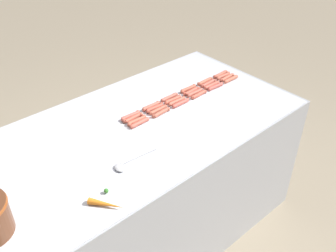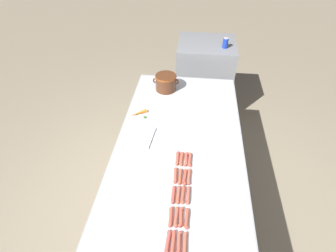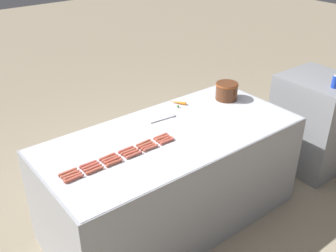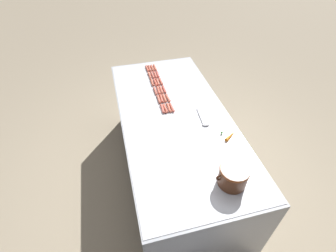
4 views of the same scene
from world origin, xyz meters
name	(u,v)px [view 1 (image 1 of 4)]	position (x,y,z in m)	size (l,w,h in m)	color
ground_plane	(132,236)	(0.00, 0.00, 0.00)	(20.00, 20.00, 0.00)	gray
griddle_counter	(128,190)	(0.00, 0.00, 0.46)	(1.05, 2.24, 0.92)	#9EA0A5
hot_dog_0	(231,79)	(0.00, -0.94, 0.93)	(0.03, 0.14, 0.03)	#BA5A42
hot_dog_1	(215,86)	(0.00, -0.78, 0.93)	(0.03, 0.14, 0.03)	#B95046
hot_dog_2	(199,95)	(0.00, -0.62, 0.93)	(0.03, 0.14, 0.03)	#BA533F
hot_dog_3	(181,103)	(0.00, -0.45, 0.93)	(0.03, 0.14, 0.03)	#BE5043
hot_dog_4	(161,113)	(0.00, -0.29, 0.93)	(0.03, 0.14, 0.03)	#B05742
hot_dog_5	(140,123)	(0.00, -0.12, 0.93)	(0.03, 0.14, 0.03)	#BD5645
hot_dog_6	(227,78)	(0.03, -0.94, 0.93)	(0.03, 0.14, 0.03)	#B95C46
hot_dog_7	(212,85)	(0.03, -0.77, 0.93)	(0.03, 0.14, 0.03)	#BB5443
hot_dog_8	(195,93)	(0.03, -0.61, 0.93)	(0.03, 0.14, 0.03)	#B35746
hot_dog_9	(177,101)	(0.03, -0.45, 0.93)	(0.03, 0.14, 0.03)	#B75B45
hot_dog_10	(158,110)	(0.03, -0.29, 0.93)	(0.03, 0.14, 0.03)	#B15741
hot_dog_11	(137,120)	(0.03, -0.12, 0.93)	(0.03, 0.14, 0.03)	#BB5A43
hot_dog_12	(223,76)	(0.07, -0.93, 0.93)	(0.03, 0.14, 0.03)	#B65844
hot_dog_13	(208,83)	(0.06, -0.77, 0.93)	(0.03, 0.14, 0.03)	#B35546
hot_dog_14	(191,91)	(0.06, -0.61, 0.93)	(0.03, 0.14, 0.03)	#BE523F
hot_dog_15	(173,100)	(0.06, -0.44, 0.93)	(0.03, 0.14, 0.03)	#B8533E
hot_dog_16	(155,108)	(0.07, -0.29, 0.93)	(0.03, 0.14, 0.03)	#B8503E
hot_dog_17	(133,118)	(0.07, -0.12, 0.93)	(0.03, 0.14, 0.03)	#B85440
hot_dog_18	(221,74)	(0.10, -0.94, 0.93)	(0.03, 0.14, 0.03)	#BA5441
hot_dog_19	(205,81)	(0.10, -0.78, 0.93)	(0.03, 0.14, 0.03)	#BE5B44
hot_dog_20	(188,89)	(0.10, -0.62, 0.93)	(0.03, 0.14, 0.03)	#B3543E
hot_dog_21	(169,97)	(0.10, -0.45, 0.93)	(0.03, 0.14, 0.03)	#B35847
hot_dog_22	(151,106)	(0.10, -0.29, 0.93)	(0.03, 0.14, 0.03)	#B15846
hot_dog_23	(130,116)	(0.10, -0.13, 0.93)	(0.03, 0.14, 0.03)	#BC5446
serving_spoon	(126,164)	(-0.24, 0.15, 0.93)	(0.07, 0.27, 0.02)	#B7B7BC
carrot	(106,203)	(-0.41, 0.39, 0.94)	(0.16, 0.12, 0.03)	orange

